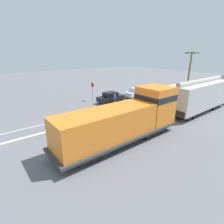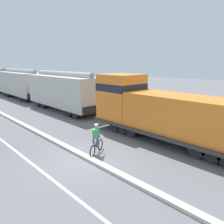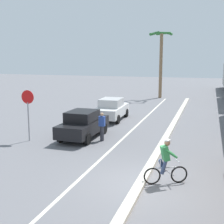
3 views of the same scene
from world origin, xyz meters
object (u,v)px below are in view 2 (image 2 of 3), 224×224
locomotive (160,113)px  hopper_car_middle (21,84)px  cyclist (96,140)px  hopper_car_lead (63,91)px

locomotive → hopper_car_middle: bearing=90.0°
cyclist → hopper_car_lead: bearing=67.4°
hopper_car_middle → cyclist: 23.31m
locomotive → hopper_car_lead: 12.16m
locomotive → hopper_car_middle: 23.76m
locomotive → cyclist: locomotive is taller
hopper_car_middle → cyclist: bearing=-101.6°
hopper_car_lead → hopper_car_middle: size_ratio=1.00×
locomotive → hopper_car_middle: (-0.00, 23.76, 0.28)m
cyclist → hopper_car_middle: bearing=78.4°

